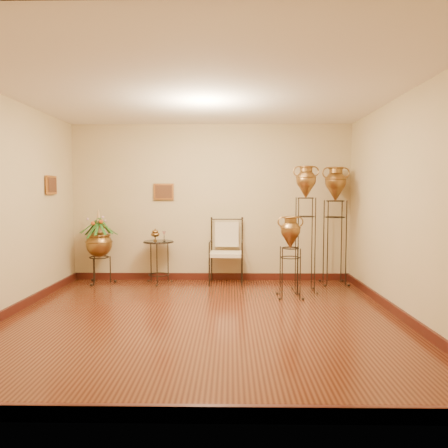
{
  "coord_description": "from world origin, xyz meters",
  "views": [
    {
      "loc": [
        0.35,
        -5.37,
        1.57
      ],
      "look_at": [
        0.25,
        1.3,
        1.1
      ],
      "focal_mm": 35.0,
      "sensor_mm": 36.0,
      "label": 1
    }
  ],
  "objects_px": {
    "amphora_tall": "(305,227)",
    "side_table": "(159,261)",
    "armchair": "(226,251)",
    "planter_urn": "(99,241)",
    "amphora_mid": "(335,225)"
  },
  "relations": [
    {
      "from": "armchair",
      "to": "side_table",
      "type": "height_order",
      "value": "armchair"
    },
    {
      "from": "amphora_tall",
      "to": "planter_urn",
      "type": "height_order",
      "value": "amphora_tall"
    },
    {
      "from": "armchair",
      "to": "amphora_tall",
      "type": "bearing_deg",
      "value": -23.78
    },
    {
      "from": "planter_urn",
      "to": "armchair",
      "type": "xyz_separation_m",
      "value": [
        2.22,
        0.0,
        -0.18
      ]
    },
    {
      "from": "amphora_tall",
      "to": "side_table",
      "type": "distance_m",
      "value": 2.6
    },
    {
      "from": "planter_urn",
      "to": "amphora_tall",
      "type": "bearing_deg",
      "value": -9.91
    },
    {
      "from": "amphora_tall",
      "to": "amphora_mid",
      "type": "distance_m",
      "value": 0.86
    },
    {
      "from": "planter_urn",
      "to": "side_table",
      "type": "xyz_separation_m",
      "value": [
        1.04,
        0.0,
        -0.35
      ]
    },
    {
      "from": "amphora_tall",
      "to": "armchair",
      "type": "height_order",
      "value": "amphora_tall"
    },
    {
      "from": "amphora_tall",
      "to": "side_table",
      "type": "bearing_deg",
      "value": 166.0
    },
    {
      "from": "amphora_mid",
      "to": "armchair",
      "type": "bearing_deg",
      "value": 180.0
    },
    {
      "from": "planter_urn",
      "to": "armchair",
      "type": "distance_m",
      "value": 2.22
    },
    {
      "from": "amphora_mid",
      "to": "side_table",
      "type": "height_order",
      "value": "amphora_mid"
    },
    {
      "from": "armchair",
      "to": "side_table",
      "type": "bearing_deg",
      "value": -178.12
    },
    {
      "from": "side_table",
      "to": "amphora_mid",
      "type": "bearing_deg",
      "value": -0.02
    }
  ]
}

